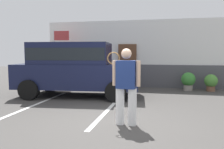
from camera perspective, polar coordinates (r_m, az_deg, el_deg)
name	(u,v)px	position (r m, az deg, el deg)	size (l,w,h in m)	color
ground_plane	(112,123)	(5.57, 0.12, -12.01)	(40.00, 40.00, 0.00)	#423F3D
parking_stripe_0	(37,104)	(7.97, -18.05, -6.94)	(0.12, 4.40, 0.01)	silver
parking_stripe_1	(110,108)	(7.07, -0.52, -8.23)	(0.12, 4.40, 0.01)	silver
house_frontage	(139,56)	(11.51, 6.77, 4.66)	(9.50, 0.40, 3.26)	white
parked_suv	(75,67)	(8.96, -9.07, 1.96)	(4.76, 2.52, 2.05)	#141938
tennis_player_man	(126,85)	(5.29, 3.50, -2.71)	(0.79, 0.30, 1.76)	white
potted_plant_by_porch	(188,80)	(10.77, 18.39, -1.40)	(0.62, 0.62, 0.81)	gray
potted_plant_secondary	(211,82)	(10.93, 23.33, -1.67)	(0.56, 0.56, 0.74)	brown
flag_pole	(58,47)	(11.66, -13.27, 6.57)	(0.80, 0.07, 2.78)	silver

